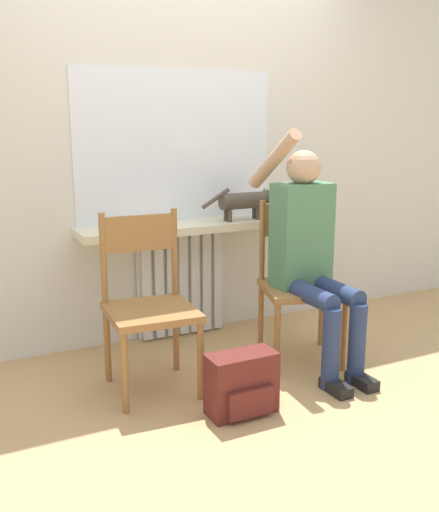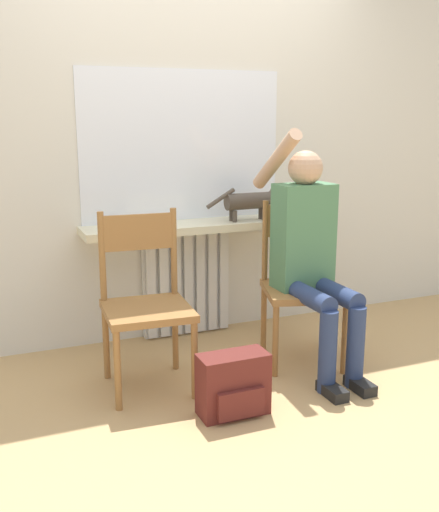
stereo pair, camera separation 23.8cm
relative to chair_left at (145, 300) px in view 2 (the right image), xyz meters
name	(u,v)px [view 2 (the right image)]	position (x,y,z in m)	size (l,w,h in m)	color
ground_plane	(261,404)	(0.48, -0.47, -0.49)	(12.00, 12.00, 0.00)	tan
wall_with_window	(181,136)	(0.48, 0.76, 0.86)	(7.00, 0.06, 2.70)	silver
radiator	(187,281)	(0.48, 0.69, -0.12)	(0.61, 0.08, 0.75)	silver
windowsill	(192,227)	(0.48, 0.57, 0.28)	(1.43, 0.32, 0.05)	beige
window_glass	(183,146)	(0.48, 0.73, 0.79)	(1.37, 0.01, 0.97)	white
chair_left	(145,300)	(0.00, 0.00, 0.00)	(0.49, 0.49, 0.97)	#9E6B38
chair_right	(302,282)	(0.98, 0.00, 0.00)	(0.57, 0.57, 0.97)	#9E6B38
person	(311,250)	(0.97, -0.12, 0.22)	(0.36, 0.99, 1.42)	navy
cat	(252,201)	(0.89, 0.52, 0.43)	(0.53, 0.11, 0.22)	#4C4238
backpack	(234,385)	(0.31, -0.50, -0.34)	(0.35, 0.20, 0.32)	maroon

